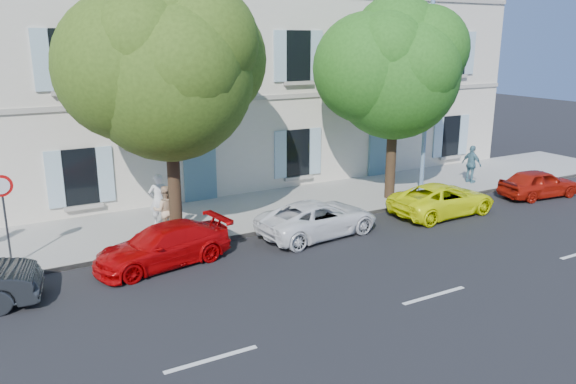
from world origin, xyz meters
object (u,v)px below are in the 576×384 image
car_red_hatchback (539,183)px  pedestrian_a (159,199)px  car_yellow_supercar (443,199)px  road_sign (3,201)px  pedestrian_b (166,210)px  car_white_coupe (318,218)px  tree_right (395,76)px  car_red_coupe (163,246)px  tree_left (168,77)px  pedestrian_c (472,164)px  street_lamp (431,77)px

car_red_hatchback → pedestrian_a: 15.12m
car_yellow_supercar → road_sign: (-14.23, 1.99, 1.45)m
car_red_hatchback → pedestrian_b: 14.99m
car_yellow_supercar → pedestrian_b: (-9.65, 2.43, 0.38)m
car_white_coupe → car_red_hatchback: 10.32m
tree_right → pedestrian_a: (-8.98, 1.16, -3.89)m
car_yellow_supercar → car_red_hatchback: 5.11m
car_red_coupe → road_sign: 4.41m
car_yellow_supercar → tree_left: size_ratio=0.53×
car_red_coupe → pedestrian_b: pedestrian_b is taller
car_red_coupe → car_red_hatchback: bearing=78.8°
tree_right → pedestrian_a: size_ratio=4.20×
car_white_coupe → car_yellow_supercar: (5.19, -0.32, -0.00)m
car_white_coupe → car_red_hatchback: car_red_hatchback is taller
tree_right → pedestrian_c: bearing=2.1°
car_red_coupe → car_yellow_supercar: car_yellow_supercar is taller
car_white_coupe → pedestrian_a: size_ratio=2.35×
car_white_coupe → pedestrian_c: 9.55m
road_sign → pedestrian_c: (18.33, 0.52, -1.05)m
tree_left → road_sign: bearing=179.2°
tree_right → road_sign: bearing=-178.5°
pedestrian_a → tree_left: bearing=96.3°
car_white_coupe → tree_left: bearing=63.5°
car_red_coupe → pedestrian_b: bearing=150.8°
street_lamp → pedestrian_c: (3.26, 0.61, -3.86)m
car_red_coupe → pedestrian_b: size_ratio=2.46×
car_yellow_supercar → pedestrian_c: pedestrian_c is taller
car_red_coupe → road_sign: size_ratio=1.53×
tree_left → car_yellow_supercar: bearing=-11.5°
tree_right → street_lamp: 1.47m
road_sign → car_yellow_supercar: bearing=-8.0°
car_white_coupe → car_yellow_supercar: size_ratio=1.00×
pedestrian_c → tree_right: bearing=86.1°
car_yellow_supercar → pedestrian_b: bearing=74.4°
tree_right → pedestrian_c: 6.12m
tree_right → tree_left: bearing=-177.4°
car_red_hatchback → tree_right: (-5.69, 2.50, 4.34)m
car_white_coupe → tree_left: (-4.28, 1.61, 4.61)m
pedestrian_b → pedestrian_c: pedestrian_c is taller
tree_left → road_sign: size_ratio=3.01×
car_red_hatchback → pedestrian_a: bearing=82.5°
car_red_coupe → car_yellow_supercar: (10.40, -0.33, 0.00)m
pedestrian_c → pedestrian_a: bearing=79.9°
car_red_hatchback → tree_left: bearing=88.3°
street_lamp → car_white_coupe: bearing=-165.3°
tree_left → pedestrian_c: (13.57, 0.58, -4.22)m
car_yellow_supercar → pedestrian_a: size_ratio=2.35×
road_sign → car_red_hatchback: bearing=-6.3°
car_yellow_supercar → car_red_hatchback: bearing=-93.3°
car_white_coupe → street_lamp: size_ratio=0.50×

